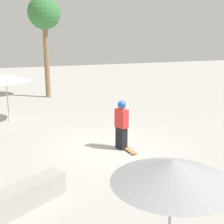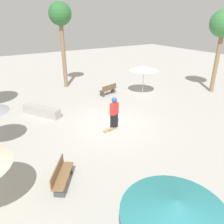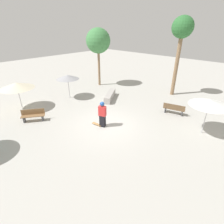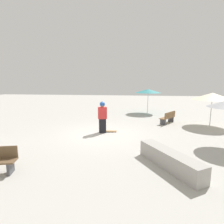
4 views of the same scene
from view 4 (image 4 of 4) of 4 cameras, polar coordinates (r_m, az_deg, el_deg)
The scene contains 7 objects.
ground_plane at distance 10.03m, azimuth -3.75°, elevation -7.13°, with size 60.00×60.00×0.00m, color #B2AFA8.
skater_main at distance 10.05m, azimuth -3.14°, elevation -1.33°, with size 0.42×0.55×1.82m.
skateboard at distance 10.36m, azimuth -0.70°, elevation -6.23°, with size 0.29×0.82×0.07m.
concrete_ledge at distance 6.48m, azimuth 18.17°, elevation -14.50°, with size 2.57×1.88×0.59m.
bench_near at distance 13.02m, azimuth 17.82°, elevation -1.74°, with size 1.56×1.29×0.85m.
shade_umbrella_teal at distance 16.91m, azimuth 11.72°, elevation 6.74°, with size 2.44×2.44×2.27m.
shade_umbrella_cream at distance 13.34m, azimuth 29.97°, elevation 4.48°, with size 2.62×2.62×2.22m.
Camera 4 is at (-9.42, -1.89, 2.89)m, focal length 28.00 mm.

